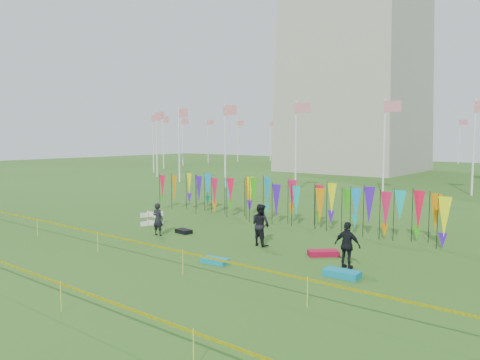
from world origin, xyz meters
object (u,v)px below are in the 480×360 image
Objects in this scene: person_left at (158,219)px; box_kite at (152,219)px; kite_bag_teal at (342,274)px; person_right at (347,245)px; kite_bag_turquoise at (215,261)px; kite_bag_black at (184,231)px; person_mid at (261,225)px; kite_bag_red at (323,253)px.

box_kite is at bearing -44.20° from person_left.
kite_bag_teal is at bearing 166.84° from person_left.
person_right is (12.16, -1.02, 0.50)m from box_kite.
person_right reaches higher than kite_bag_turquoise.
person_right reaches higher than kite_bag_teal.
kite_bag_black is at bearing -7.12° from box_kite.
person_left reaches higher than kite_bag_black.
kite_bag_turquoise is at bearing 150.06° from person_left.
person_right is at bearing 30.58° from kite_bag_turquoise.
person_right is 1.41× the size of kite_bag_teal.
kite_bag_teal is (5.01, -2.03, -0.83)m from person_mid.
person_left is at bearing 3.55° from person_right.
person_right is 1.35m from kite_bag_teal.
person_mid is (7.46, -0.06, 0.57)m from box_kite.
person_mid reaches higher than kite_bag_teal.
kite_bag_turquoise is at bearing -32.60° from kite_bag_black.
person_left is 1.87× the size of kite_bag_black.
person_left is at bearing 24.76° from person_mid.
person_mid is 5.47m from kite_bag_teal.
person_mid is 1.82× the size of kite_bag_turquoise.
person_left is at bearing -117.73° from kite_bag_black.
box_kite is 12.21m from person_right.
box_kite reaches higher than kite_bag_black.
person_left is 9.94m from person_right.
person_right is 2.09m from kite_bag_red.
kite_bag_teal reaches higher than kite_bag_black.
kite_bag_teal reaches higher than kite_bag_turquoise.
person_left reaches higher than kite_bag_teal.
person_mid is at bearing 157.99° from kite_bag_teal.
kite_bag_teal is at bearing 17.66° from kite_bag_turquoise.
kite_bag_teal is (0.32, -1.07, -0.76)m from person_right.
person_left is 0.92× the size of person_right.
kite_bag_red reaches higher than kite_bag_turquoise.
kite_bag_teal is (4.62, 1.47, 0.02)m from kite_bag_turquoise.
kite_bag_red is (3.10, 0.15, -0.83)m from person_mid.
box_kite reaches higher than kite_bag_teal.
person_right reaches higher than person_left.
person_right is at bearing -4.80° from box_kite.
kite_bag_red is at bearing 3.27° from kite_bag_black.
kite_bag_teal is at bearing -9.50° from box_kite.
kite_bag_black is at bearing 12.85° from person_mid.
kite_bag_turquoise is at bearing -126.58° from kite_bag_red.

